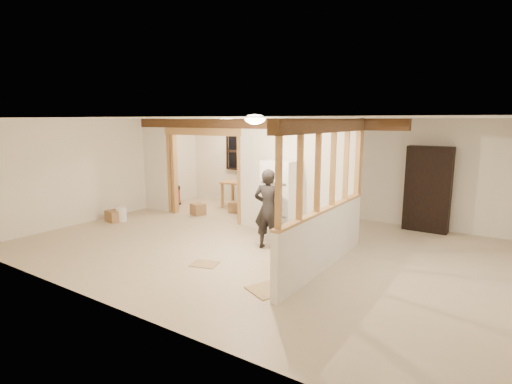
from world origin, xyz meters
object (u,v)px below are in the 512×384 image
Objects in this scene: shop_vac at (174,195)px; refrigerator at (282,199)px; woman at (268,209)px; bookshelf at (428,189)px; work_table at (243,195)px.

refrigerator is at bearing -14.56° from shop_vac.
bookshelf reaches higher than woman.
work_table is at bearing -175.36° from bookshelf.
bookshelf is at bearing 9.20° from shop_vac.
shop_vac is at bearing -35.29° from woman.
bookshelf is (2.30, 3.01, 0.17)m from woman.
woman is (0.17, -0.80, -0.04)m from refrigerator.
woman is at bearing -127.34° from bookshelf.
refrigerator is 3.31m from bookshelf.
refrigerator is at bearing -138.10° from bookshelf.
refrigerator is 0.82m from woman.
woman is 1.30× the size of work_table.
refrigerator is 2.96m from work_table.
work_table is at bearing -58.96° from woman.
bookshelf reaches higher than refrigerator.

